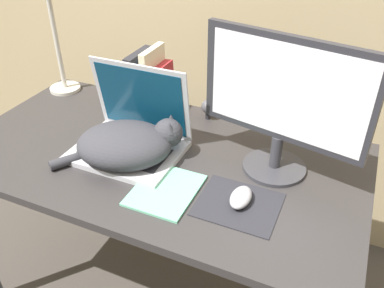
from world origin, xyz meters
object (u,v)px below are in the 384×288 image
laptop (132,135)px  webcam (208,107)px  notepad (165,190)px  computer_mouse (241,197)px  desk_lamp (53,15)px  external_monitor (283,101)px  cat (128,144)px  book_row (150,84)px

laptop → webcam: bearing=62.1°
laptop → notepad: size_ratio=1.60×
computer_mouse → notepad: size_ratio=0.46×
webcam → laptop: bearing=-117.9°
computer_mouse → notepad: computer_mouse is taller
computer_mouse → desk_lamp: desk_lamp is taller
laptop → computer_mouse: (0.42, -0.11, -0.03)m
external_monitor → computer_mouse: external_monitor is taller
external_monitor → webcam: external_monitor is taller
notepad → webcam: bearing=96.0°
cat → webcam: cat is taller
notepad → desk_lamp: bearing=149.0°
webcam → desk_lamp: bearing=-175.6°
computer_mouse → webcam: webcam is taller
external_monitor → laptop: bearing=-169.9°
webcam → cat: bearing=-110.1°
cat → computer_mouse: size_ratio=3.86×
external_monitor → book_row: bearing=160.8°
book_row → laptop: bearing=-74.1°
book_row → notepad: (0.28, -0.43, -0.11)m
computer_mouse → webcam: 0.49m
cat → webcam: bearing=69.9°
desk_lamp → notepad: size_ratio=2.25×
cat → book_row: book_row is taller
laptop → desk_lamp: 0.60m
desk_lamp → webcam: 0.69m
book_row → desk_lamp: size_ratio=0.52×
external_monitor → book_row: 0.60m
book_row → computer_mouse: bearing=-37.9°
cat → notepad: 0.21m
book_row → webcam: book_row is taller
laptop → cat: bearing=-68.1°
cat → webcam: size_ratio=4.95×
external_monitor → computer_mouse: 0.30m
laptop → book_row: size_ratio=1.38×
external_monitor → computer_mouse: bearing=-103.2°
laptop → book_row: (-0.08, 0.28, 0.06)m
cat → book_row: (-0.10, 0.34, 0.04)m
cat → external_monitor: size_ratio=0.77×
external_monitor → desk_lamp: 0.96m
computer_mouse → notepad: bearing=-169.3°
book_row → desk_lamp: bearing=-176.0°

